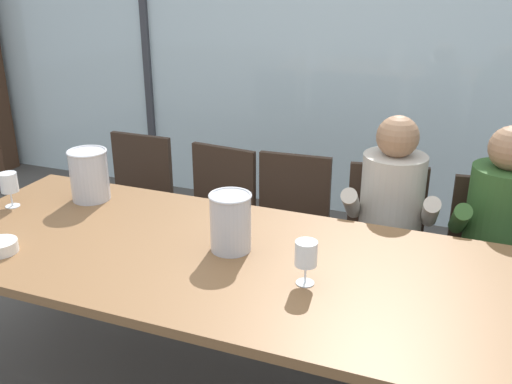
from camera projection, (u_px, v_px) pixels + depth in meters
The scene contains 17 objects.
ground at pixel (295, 295), 3.50m from camera, with size 14.00×14.00×0.00m, color #4C4742.
window_glass_panel at pixel (356, 49), 4.20m from camera, with size 7.84×0.03×2.60m, color silver.
window_mullion_left at pixel (146, 39), 4.77m from camera, with size 0.06×0.06×2.60m, color #38383D.
hillside_vineyard at pixel (412, 33), 7.26m from camera, with size 13.84×2.40×2.11m, color #477A38.
dining_table at pixel (225, 269), 2.37m from camera, with size 2.64×1.05×0.78m.
chair_near_curtain at pixel (135, 195), 3.64m from camera, with size 0.44×0.44×0.89m.
chair_left_of_center at pixel (215, 211), 3.41m from camera, with size 0.49×0.49×0.89m.
chair_center at pixel (289, 221), 3.27m from camera, with size 0.47×0.47×0.89m.
chair_right_of_center at pixel (384, 236), 3.10m from camera, with size 0.50×0.50×0.89m.
chair_near_window_right at pixel (491, 253), 2.91m from camera, with size 0.48×0.48×0.89m.
person_beige_jumper at pixel (389, 219), 2.88m from camera, with size 0.49×0.63×1.21m.
person_olive_shirt at pixel (499, 236), 2.71m from camera, with size 0.49×0.63×1.21m.
ice_bucket_primary at pixel (89, 174), 2.86m from camera, with size 0.20×0.20×0.26m.
ice_bucket_secondary at pixel (230, 221), 2.35m from camera, with size 0.18×0.18×0.25m.
tasting_bowl at pixel (1, 247), 2.37m from camera, with size 0.14×0.14×0.05m, color silver.
wine_glass_by_left_taster at pixel (306, 255), 2.10m from camera, with size 0.08×0.08×0.17m.
wine_glass_near_bucket at pixel (9, 184), 2.78m from camera, with size 0.08×0.08×0.17m.
Camera 1 is at (0.87, -1.89, 1.90)m, focal length 40.20 mm.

